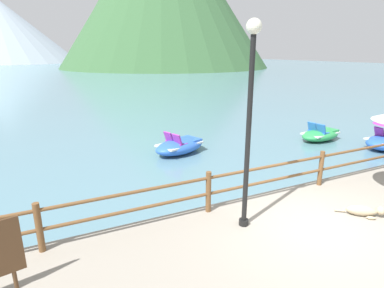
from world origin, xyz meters
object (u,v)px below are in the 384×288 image
at_px(dog_resting, 365,210).
at_px(pedal_boat_0, 320,134).
at_px(lamp_post, 250,109).
at_px(pedal_boat_3, 180,146).

bearing_deg(dog_resting, pedal_boat_0, 49.52).
height_order(lamp_post, dog_resting, lamp_post).
bearing_deg(pedal_boat_3, dog_resting, -78.26).
bearing_deg(lamp_post, pedal_boat_3, 79.05).
bearing_deg(pedal_boat_3, lamp_post, -100.95).
height_order(lamp_post, pedal_boat_3, lamp_post).
height_order(lamp_post, pedal_boat_0, lamp_post).
relative_size(pedal_boat_0, pedal_boat_3, 0.91).
distance_m(pedal_boat_0, pedal_boat_3, 6.55).
relative_size(dog_resting, pedal_boat_0, 0.38).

